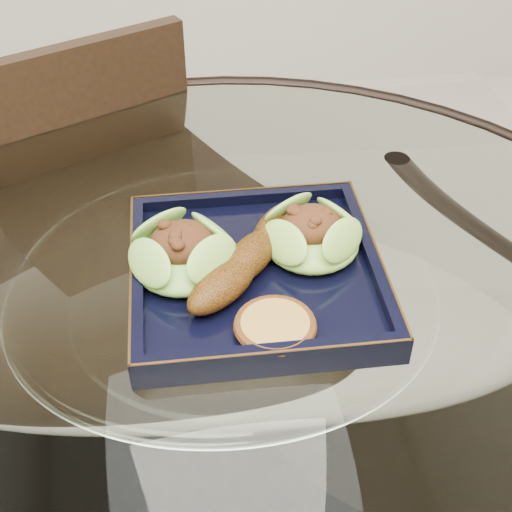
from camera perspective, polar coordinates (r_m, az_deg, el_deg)
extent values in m
cylinder|color=white|center=(0.75, -2.60, -5.54)|extent=(1.10, 1.10, 0.01)
torus|color=black|center=(0.75, -2.60, -5.54)|extent=(1.13, 1.13, 0.02)
cylinder|color=black|center=(1.26, 8.98, -7.11)|extent=(0.04, 0.04, 0.75)
cylinder|color=black|center=(1.24, -16.96, -10.04)|extent=(0.04, 0.04, 0.75)
cube|color=black|center=(1.20, -8.29, -6.73)|extent=(0.50, 0.50, 0.04)
cube|color=black|center=(1.17, -13.28, 6.73)|extent=(0.34, 0.17, 0.42)
cylinder|color=black|center=(1.33, 2.37, -14.70)|extent=(0.03, 0.03, 0.41)
cylinder|color=black|center=(1.44, -16.32, -11.25)|extent=(0.03, 0.03, 0.41)
cylinder|color=black|center=(1.51, -4.88, -6.27)|extent=(0.03, 0.03, 0.41)
cube|color=black|center=(0.78, 0.00, -1.68)|extent=(0.28, 0.28, 0.02)
ellipsoid|color=#4D8B28|center=(0.77, -5.84, 0.02)|extent=(0.13, 0.13, 0.04)
ellipsoid|color=#68A831|center=(0.79, 4.47, 1.52)|extent=(0.12, 0.12, 0.04)
ellipsoid|color=#5F330A|center=(0.76, -0.51, -0.06)|extent=(0.16, 0.17, 0.04)
cylinder|color=#BB8D3E|center=(0.70, 1.54, -5.68)|extent=(0.09, 0.09, 0.01)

